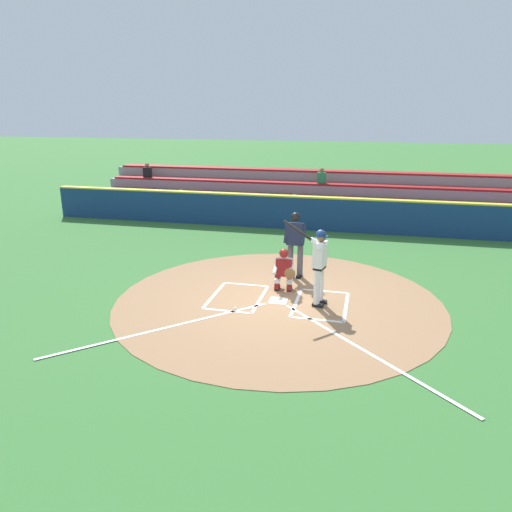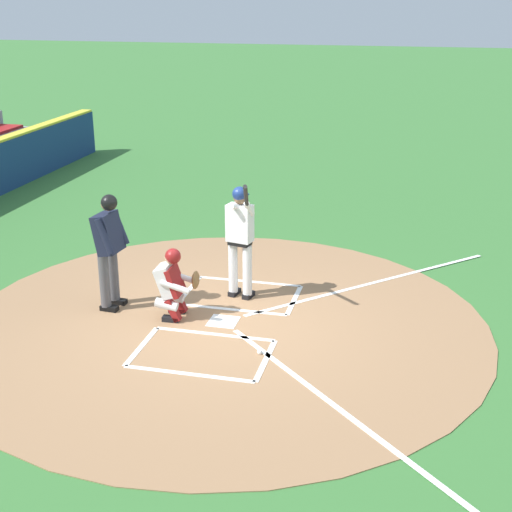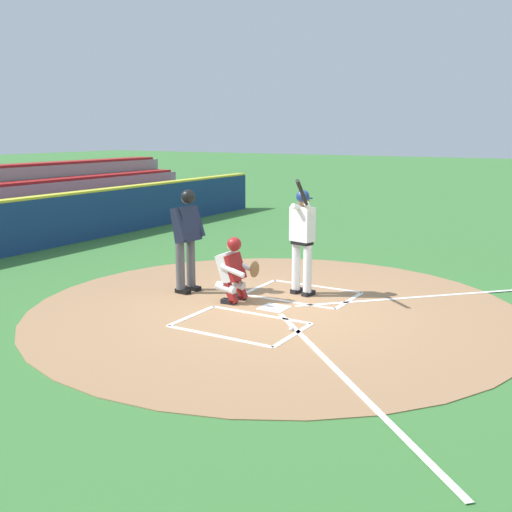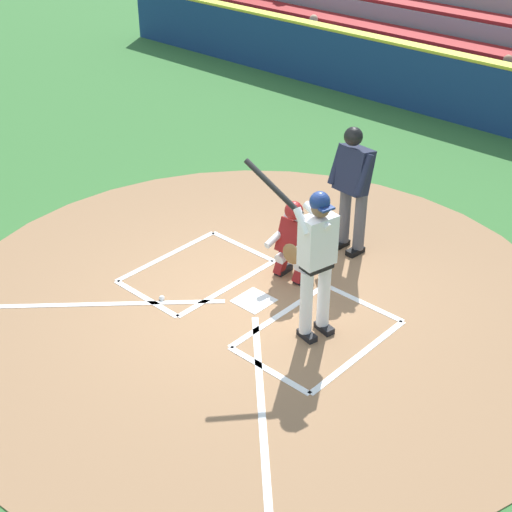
% 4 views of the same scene
% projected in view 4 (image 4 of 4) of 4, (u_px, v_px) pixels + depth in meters
% --- Properties ---
extents(ground_plane, '(120.00, 120.00, 0.00)m').
position_uv_depth(ground_plane, '(254.00, 301.00, 9.58)').
color(ground_plane, '#387033').
extents(dirt_circle, '(8.00, 8.00, 0.01)m').
position_uv_depth(dirt_circle, '(254.00, 301.00, 9.58)').
color(dirt_circle, '#99704C').
rests_on(dirt_circle, ground).
extents(home_plate_and_chalk, '(7.93, 4.91, 0.01)m').
position_uv_depth(home_plate_and_chalk, '(204.00, 331.00, 9.02)').
color(home_plate_and_chalk, white).
rests_on(home_plate_and_chalk, dirt_circle).
extents(batter, '(1.04, 0.56, 2.13)m').
position_uv_depth(batter, '(316.00, 254.00, 8.44)').
color(batter, white).
rests_on(batter, ground).
extents(catcher, '(0.60, 0.60, 1.13)m').
position_uv_depth(catcher, '(295.00, 239.00, 9.77)').
color(catcher, black).
rests_on(catcher, ground).
extents(plate_umpire, '(0.60, 0.45, 1.86)m').
position_uv_depth(plate_umpire, '(353.00, 182.00, 10.13)').
color(plate_umpire, '#4C4C51').
rests_on(plate_umpire, ground).
extents(baseball, '(0.07, 0.07, 0.07)m').
position_uv_depth(baseball, '(162.00, 298.00, 9.58)').
color(baseball, white).
rests_on(baseball, ground).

